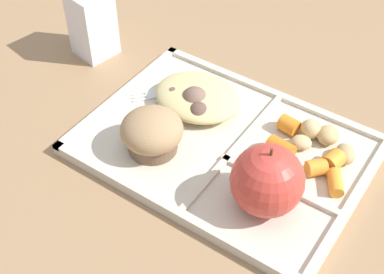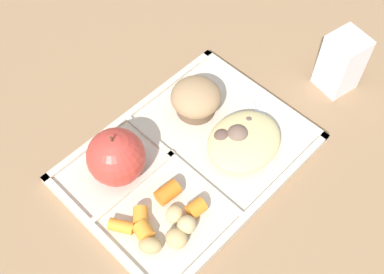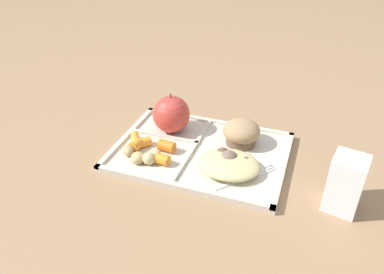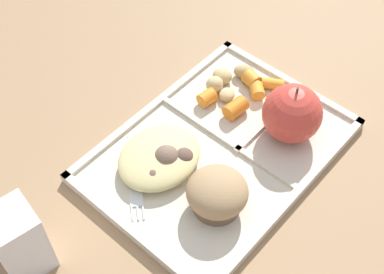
# 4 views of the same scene
# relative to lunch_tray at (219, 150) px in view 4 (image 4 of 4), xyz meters

# --- Properties ---
(ground) EXTENTS (6.00, 6.00, 0.00)m
(ground) POSITION_rel_lunch_tray_xyz_m (0.00, -0.00, -0.01)
(ground) COLOR #997551
(lunch_tray) EXTENTS (0.38, 0.28, 0.02)m
(lunch_tray) POSITION_rel_lunch_tray_xyz_m (0.00, 0.00, 0.00)
(lunch_tray) COLOR beige
(lunch_tray) RESTS_ON ground
(green_apple) EXTENTS (0.09, 0.09, 0.10)m
(green_apple) POSITION_rel_lunch_tray_xyz_m (-0.09, 0.06, 0.05)
(green_apple) COLOR #C63D33
(green_apple) RESTS_ON lunch_tray
(bran_muffin) EXTENTS (0.08, 0.08, 0.06)m
(bran_muffin) POSITION_rel_lunch_tray_xyz_m (0.08, 0.06, 0.03)
(bran_muffin) COLOR brown
(bran_muffin) RESTS_ON lunch_tray
(carrot_slice_tilted) EXTENTS (0.04, 0.03, 0.03)m
(carrot_slice_tilted) POSITION_rel_lunch_tray_xyz_m (-0.07, -0.03, 0.02)
(carrot_slice_tilted) COLOR orange
(carrot_slice_tilted) RESTS_ON lunch_tray
(carrot_slice_large) EXTENTS (0.03, 0.03, 0.03)m
(carrot_slice_large) POSITION_rel_lunch_tray_xyz_m (-0.14, -0.05, 0.02)
(carrot_slice_large) COLOR orange
(carrot_slice_large) RESTS_ON lunch_tray
(carrot_slice_small) EXTENTS (0.03, 0.03, 0.02)m
(carrot_slice_small) POSITION_rel_lunch_tray_xyz_m (-0.12, -0.02, 0.02)
(carrot_slice_small) COLOR orange
(carrot_slice_small) RESTS_ON lunch_tray
(carrot_slice_center) EXTENTS (0.03, 0.04, 0.02)m
(carrot_slice_center) POSITION_rel_lunch_tray_xyz_m (-0.15, -0.01, 0.01)
(carrot_slice_center) COLOR orange
(carrot_slice_center) RESTS_ON lunch_tray
(carrot_slice_near_corner) EXTENTS (0.03, 0.03, 0.02)m
(carrot_slice_near_corner) POSITION_rel_lunch_tray_xyz_m (-0.06, -0.07, 0.02)
(carrot_slice_near_corner) COLOR orange
(carrot_slice_near_corner) RESTS_ON lunch_tray
(potato_chunk_golden) EXTENTS (0.04, 0.04, 0.02)m
(potato_chunk_golden) POSITION_rel_lunch_tray_xyz_m (-0.11, -0.09, 0.02)
(potato_chunk_golden) COLOR tan
(potato_chunk_golden) RESTS_ON lunch_tray
(potato_chunk_small) EXTENTS (0.03, 0.03, 0.02)m
(potato_chunk_small) POSITION_rel_lunch_tray_xyz_m (-0.09, -0.06, 0.01)
(potato_chunk_small) COLOR tan
(potato_chunk_small) RESTS_ON lunch_tray
(potato_chunk_large) EXTENTS (0.04, 0.04, 0.02)m
(potato_chunk_large) POSITION_rel_lunch_tray_xyz_m (-0.15, -0.07, 0.02)
(potato_chunk_large) COLOR tan
(potato_chunk_large) RESTS_ON lunch_tray
(potato_chunk_corner) EXTENTS (0.03, 0.03, 0.03)m
(potato_chunk_corner) POSITION_rel_lunch_tray_xyz_m (-0.09, -0.08, 0.02)
(potato_chunk_corner) COLOR tan
(potato_chunk_corner) RESTS_ON lunch_tray
(egg_noodle_pile) EXTENTS (0.13, 0.11, 0.03)m
(egg_noodle_pile) POSITION_rel_lunch_tray_xyz_m (0.08, -0.05, 0.02)
(egg_noodle_pile) COLOR #D6C684
(egg_noodle_pile) RESTS_ON lunch_tray
(meatball_back) EXTENTS (0.03, 0.03, 0.03)m
(meatball_back) POSITION_rel_lunch_tray_xyz_m (0.11, -0.03, 0.02)
(meatball_back) COLOR brown
(meatball_back) RESTS_ON lunch_tray
(meatball_front) EXTENTS (0.04, 0.04, 0.04)m
(meatball_front) POSITION_rel_lunch_tray_xyz_m (0.08, -0.04, 0.02)
(meatball_front) COLOR #755B4C
(meatball_front) RESTS_ON lunch_tray
(meatball_center) EXTENTS (0.03, 0.03, 0.03)m
(meatball_center) POSITION_rel_lunch_tray_xyz_m (0.06, -0.02, 0.02)
(meatball_center) COLOR brown
(meatball_center) RESTS_ON lunch_tray
(plastic_fork) EXTENTS (0.11, 0.12, 0.00)m
(plastic_fork) POSITION_rel_lunch_tray_xyz_m (0.12, -0.05, 0.01)
(plastic_fork) COLOR silver
(plastic_fork) RESTS_ON lunch_tray
(milk_carton) EXTENTS (0.07, 0.07, 0.11)m
(milk_carton) POSITION_rel_lunch_tray_xyz_m (0.30, -0.07, 0.05)
(milk_carton) COLOR white
(milk_carton) RESTS_ON ground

